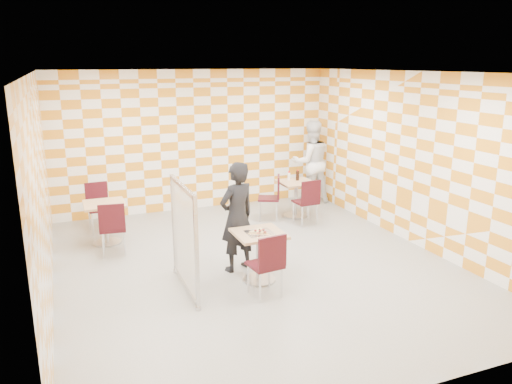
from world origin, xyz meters
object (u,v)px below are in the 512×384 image
partition (184,237)px  soda_bottle (298,176)px  chair_second_front (308,199)px  chair_empty_far (98,203)px  chair_second_side (273,194)px  empty_table (105,216)px  man_dark (237,217)px  chair_main_front (268,261)px  chair_empty_near (112,225)px  sport_bottle (289,176)px  man_white (311,162)px  second_table (296,193)px  main_table (259,248)px

partition → soda_bottle: (3.07, 2.67, 0.06)m
chair_second_front → chair_empty_far: (-3.86, 1.21, 0.00)m
chair_second_front → chair_empty_far: bearing=162.5°
chair_second_side → partition: size_ratio=0.60×
empty_table → soda_bottle: (3.92, 0.29, 0.34)m
man_dark → soda_bottle: 3.10m
chair_main_front → chair_second_front: 3.29m
chair_second_front → chair_main_front: bearing=-126.9°
chair_empty_near → chair_empty_far: size_ratio=1.00×
chair_empty_far → sport_bottle: sport_bottle is taller
empty_table → chair_empty_near: (0.06, -0.67, 0.04)m
man_white → sport_bottle: bearing=43.9°
chair_main_front → chair_empty_near: (-1.78, 2.37, 0.00)m
empty_table → chair_empty_near: size_ratio=0.81×
chair_second_side → chair_empty_far: size_ratio=1.00×
second_table → partition: 3.97m
chair_second_front → chair_empty_near: (-3.76, -0.26, 0.00)m
partition → man_white: 5.12m
chair_second_side → partition: bearing=-134.0°
main_table → empty_table: (-1.94, 2.46, 0.00)m
chair_main_front → chair_empty_far: 4.29m
second_table → chair_second_side: chair_second_side is taller
chair_second_side → soda_bottle: size_ratio=4.02×
chair_main_front → sport_bottle: (1.92, 3.40, 0.29)m
partition → sport_bottle: (2.90, 2.74, 0.05)m
sport_bottle → man_white: bearing=38.8°
chair_empty_near → chair_second_front: bearing=4.0°
chair_empty_far → partition: bearing=-74.2°
man_dark → man_white: 4.16m
empty_table → sport_bottle: size_ratio=3.75×
empty_table → partition: size_ratio=0.48×
soda_bottle → chair_empty_far: bearing=172.6°
partition → chair_main_front: bearing=-33.7°
chair_second_front → chair_empty_near: bearing=-176.0°
man_white → soda_bottle: bearing=52.5°
chair_empty_near → partition: partition is taller
soda_bottle → man_dark: bearing=-133.6°
empty_table → chair_second_front: size_ratio=0.81×
main_table → man_white: bearing=52.6°
second_table → man_dark: (-2.07, -2.16, 0.35)m
sport_bottle → chair_second_front: bearing=-85.9°
main_table → chair_empty_near: 2.60m
empty_table → chair_second_side: bearing=2.9°
chair_second_side → chair_empty_near: size_ratio=1.00×
chair_second_side → man_dark: size_ratio=0.54×
main_table → soda_bottle: (1.99, 2.75, 0.34)m
chair_empty_far → soda_bottle: (3.97, -0.52, 0.31)m
chair_main_front → chair_second_side: bearing=65.3°
man_dark → sport_bottle: man_dark is taller
chair_second_front → chair_empty_far: same height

